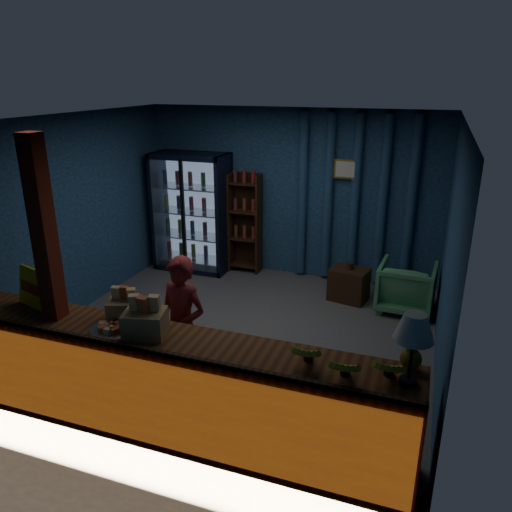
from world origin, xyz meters
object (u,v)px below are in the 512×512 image
at_px(green_chair, 406,287).
at_px(pastry_tray, 115,328).
at_px(shopkeeper, 182,327).
at_px(table_lamp, 414,330).

height_order(green_chair, pastry_tray, pastry_tray).
height_order(shopkeeper, table_lamp, table_lamp).
xyz_separation_m(green_chair, table_lamp, (0.17, -3.29, 1.04)).
bearing_deg(shopkeeper, table_lamp, -8.62).
bearing_deg(pastry_tray, shopkeeper, 65.94).
height_order(shopkeeper, green_chair, shopkeeper).
distance_m(green_chair, pastry_tray, 4.07).
bearing_deg(green_chair, pastry_tray, 59.41).
relative_size(shopkeeper, green_chair, 1.92).
distance_m(shopkeeper, table_lamp, 2.33).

